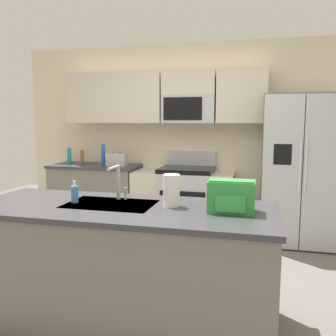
{
  "coord_description": "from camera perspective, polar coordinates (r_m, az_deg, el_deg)",
  "views": [
    {
      "loc": [
        0.84,
        -2.93,
        1.54
      ],
      "look_at": [
        -0.04,
        0.6,
        1.05
      ],
      "focal_mm": 38.22,
      "sensor_mm": 36.0,
      "label": 1
    }
  ],
  "objects": [
    {
      "name": "island_counter",
      "position": [
        2.85,
        -7.49,
        -14.8
      ],
      "size": [
        2.31,
        0.9,
        0.9
      ],
      "color": "slate",
      "rests_on": "ground"
    },
    {
      "name": "paper_towel_roll",
      "position": [
        2.66,
        0.55,
        -3.59
      ],
      "size": [
        0.12,
        0.12,
        0.24
      ],
      "primitive_type": "cylinder",
      "color": "white",
      "rests_on": "island_counter"
    },
    {
      "name": "refrigerator",
      "position": [
        4.73,
        20.13,
        -0.29
      ],
      "size": [
        0.9,
        0.76,
        1.85
      ],
      "color": "#4C4F54",
      "rests_on": "ground"
    },
    {
      "name": "pepper_mill",
      "position": [
        5.36,
        -13.52,
        1.7
      ],
      "size": [
        0.05,
        0.05,
        0.21
      ],
      "primitive_type": "cylinder",
      "color": "brown",
      "rests_on": "back_counter"
    },
    {
      "name": "bottle_blue",
      "position": [
        5.19,
        -10.29,
        2.08
      ],
      "size": [
        0.06,
        0.06,
        0.3
      ],
      "primitive_type": "cylinder",
      "color": "blue",
      "rests_on": "back_counter"
    },
    {
      "name": "sink_faucet",
      "position": [
        2.88,
        -8.04,
        -1.8
      ],
      "size": [
        0.08,
        0.21,
        0.28
      ],
      "color": "#B7BABF",
      "rests_on": "island_counter"
    },
    {
      "name": "kitchen_wall_unit",
      "position": [
        5.11,
        2.97,
        6.89
      ],
      "size": [
        5.2,
        0.43,
        2.6
      ],
      "color": "beige",
      "rests_on": "ground"
    },
    {
      "name": "backpack",
      "position": [
        2.53,
        10.08,
        -4.34
      ],
      "size": [
        0.32,
        0.22,
        0.23
      ],
      "color": "green",
      "rests_on": "island_counter"
    },
    {
      "name": "bottle_teal",
      "position": [
        5.42,
        -15.46,
        1.85
      ],
      "size": [
        0.06,
        0.06,
        0.24
      ],
      "primitive_type": "cylinder",
      "color": "teal",
      "rests_on": "back_counter"
    },
    {
      "name": "range_oven",
      "position": [
        4.95,
        2.56,
        -5.16
      ],
      "size": [
        1.36,
        0.61,
        1.1
      ],
      "color": "#B7BABF",
      "rests_on": "ground"
    },
    {
      "name": "back_counter",
      "position": [
        5.36,
        -11.43,
        -4.22
      ],
      "size": [
        1.26,
        0.63,
        0.9
      ],
      "color": "slate",
      "rests_on": "ground"
    },
    {
      "name": "toaster",
      "position": [
        5.08,
        -8.15,
        1.37
      ],
      "size": [
        0.28,
        0.16,
        0.18
      ],
      "color": "#B7BABF",
      "rests_on": "back_counter"
    },
    {
      "name": "ground_plane",
      "position": [
        3.41,
        -1.87,
        -19.14
      ],
      "size": [
        9.0,
        9.0,
        0.0
      ],
      "primitive_type": "plane",
      "color": "#66605B",
      "rests_on": "ground"
    },
    {
      "name": "soap_dispenser",
      "position": [
        2.88,
        -14.66,
        -4.01
      ],
      "size": [
        0.06,
        0.06,
        0.17
      ],
      "color": "#4C8CD8",
      "rests_on": "island_counter"
    }
  ]
}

